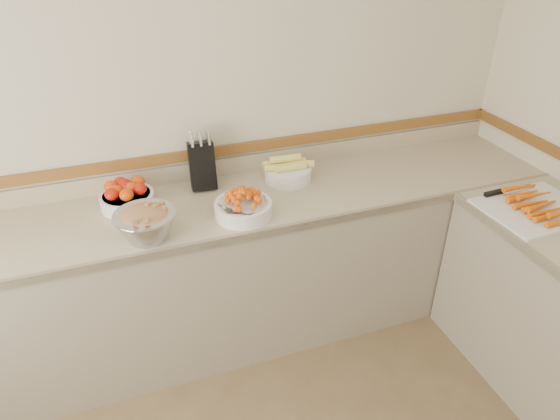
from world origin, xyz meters
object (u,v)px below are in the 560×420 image
object	(u,v)px
knife_block	(202,164)
rhubarb_bowl	(146,223)
tomato_bowl	(126,196)
corn_bowl	(288,171)
cutting_board	(536,207)
cherry_tomato_bowl	(243,206)

from	to	relation	value
knife_block	rhubarb_bowl	bearing A→B (deg)	-130.34
tomato_bowl	rhubarb_bowl	world-z (taller)	rhubarb_bowl
corn_bowl	cutting_board	distance (m)	1.30
corn_bowl	tomato_bowl	bearing A→B (deg)	179.75
cherry_tomato_bowl	corn_bowl	size ratio (longest dim) A/B	0.99
knife_block	cherry_tomato_bowl	size ratio (longest dim) A/B	1.15
knife_block	cutting_board	world-z (taller)	knife_block
tomato_bowl	cherry_tomato_bowl	bearing A→B (deg)	-28.17
cherry_tomato_bowl	rhubarb_bowl	xyz separation A→B (m)	(-0.47, -0.04, 0.03)
cutting_board	knife_block	bearing A→B (deg)	151.72
cutting_board	tomato_bowl	bearing A→B (deg)	159.13
cherry_tomato_bowl	corn_bowl	distance (m)	0.44
rhubarb_bowl	cutting_board	bearing A→B (deg)	-12.28
corn_bowl	rhubarb_bowl	xyz separation A→B (m)	(-0.82, -0.33, 0.03)
corn_bowl	rhubarb_bowl	bearing A→B (deg)	-158.11
corn_bowl	rhubarb_bowl	world-z (taller)	rhubarb_bowl
knife_block	rhubarb_bowl	xyz separation A→B (m)	(-0.35, -0.41, -0.05)
knife_block	cutting_board	xyz separation A→B (m)	(1.53, -0.82, -0.11)
tomato_bowl	cherry_tomato_bowl	world-z (taller)	cherry_tomato_bowl
rhubarb_bowl	cutting_board	world-z (taller)	rhubarb_bowl
cherry_tomato_bowl	cutting_board	world-z (taller)	cherry_tomato_bowl
rhubarb_bowl	cutting_board	xyz separation A→B (m)	(1.88, -0.41, -0.06)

